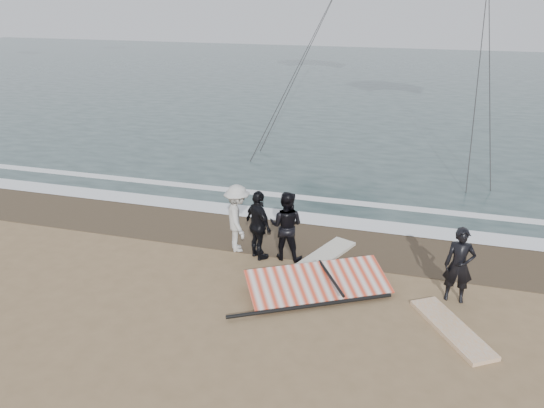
% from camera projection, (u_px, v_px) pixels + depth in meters
% --- Properties ---
extents(ground, '(120.00, 120.00, 0.00)m').
position_uv_depth(ground, '(295.00, 332.00, 11.21)').
color(ground, '#8C704C').
rests_on(ground, ground).
extents(sea, '(120.00, 54.00, 0.02)m').
position_uv_depth(sea, '(398.00, 84.00, 40.58)').
color(sea, '#233838').
rests_on(sea, ground).
extents(wet_sand, '(120.00, 2.80, 0.01)m').
position_uv_depth(wet_sand, '(332.00, 241.00, 15.22)').
color(wet_sand, '#4C3D2B').
rests_on(wet_sand, ground).
extents(foam_near, '(120.00, 0.90, 0.01)m').
position_uv_depth(foam_near, '(340.00, 222.00, 16.45)').
color(foam_near, white).
rests_on(foam_near, sea).
extents(foam_far, '(120.00, 0.45, 0.01)m').
position_uv_depth(foam_far, '(348.00, 202.00, 17.97)').
color(foam_far, white).
rests_on(foam_far, sea).
extents(man_main, '(0.68, 0.46, 1.82)m').
position_uv_depth(man_main, '(459.00, 265.00, 12.04)').
color(man_main, black).
rests_on(man_main, ground).
extents(board_white, '(1.79, 2.29, 0.09)m').
position_uv_depth(board_white, '(452.00, 329.00, 11.24)').
color(board_white, silver).
rests_on(board_white, ground).
extents(board_cream, '(1.46, 2.43, 0.10)m').
position_uv_depth(board_cream, '(324.00, 256.00, 14.28)').
color(board_cream, beige).
rests_on(board_cream, ground).
extents(trio_cluster, '(2.47, 1.55, 1.91)m').
position_uv_depth(trio_cluster, '(258.00, 222.00, 14.14)').
color(trio_cluster, black).
rests_on(trio_cluster, ground).
extents(sail_rig, '(3.56, 3.18, 0.49)m').
position_uv_depth(sail_rig, '(317.00, 282.00, 12.74)').
color(sail_rig, black).
rests_on(sail_rig, ground).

